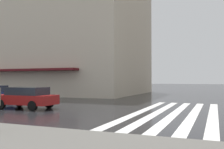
{
  "coord_description": "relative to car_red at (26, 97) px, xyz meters",
  "views": [
    {
      "loc": [
        -10.88,
        -1.93,
        1.89
      ],
      "look_at": [
        2.09,
        3.34,
        2.18
      ],
      "focal_mm": 40.98,
      "sensor_mm": 36.0,
      "label": 1
    }
  ],
  "objects": [
    {
      "name": "car_red",
      "position": [
        0.0,
        0.0,
        0.0
      ],
      "size": [
        1.85,
        4.1,
        1.41
      ],
      "color": "maroon",
      "rests_on": "ground_plane"
    },
    {
      "name": "zebra_crossing",
      "position": [
        1.5,
        -10.38,
        -0.75
      ],
      "size": [
        13.0,
        6.5,
        0.01
      ],
      "color": "silver",
      "rests_on": "ground_plane"
    },
    {
      "name": "haussmann_block_mid",
      "position": [
        17.95,
        10.86,
        10.59
      ],
      "size": [
        17.12,
        26.17,
        23.18
      ],
      "color": "beige",
      "rests_on": "ground_plane"
    },
    {
      "name": "ground_plane",
      "position": [
        -2.5,
        -9.58,
        -0.76
      ],
      "size": [
        220.0,
        220.0,
        0.0
      ],
      "primitive_type": "plane",
      "color": "black"
    }
  ]
}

